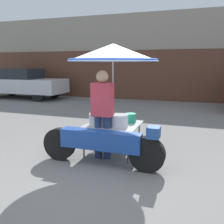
{
  "coord_description": "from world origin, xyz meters",
  "views": [
    {
      "loc": [
        1.47,
        -3.64,
        1.74
      ],
      "look_at": [
        -0.07,
        0.79,
        0.84
      ],
      "focal_mm": 40.0,
      "sensor_mm": 36.0,
      "label": 1
    }
  ],
  "objects": [
    {
      "name": "vendor_motorcycle_cart",
      "position": [
        -0.07,
        0.74,
        1.57
      ],
      "size": [
        2.22,
        1.7,
        2.11
      ],
      "color": "black",
      "rests_on": "ground"
    },
    {
      "name": "shopfront_building",
      "position": [
        0.0,
        9.41,
        2.05
      ],
      "size": [
        28.0,
        2.06,
        4.12
      ],
      "color": "gray",
      "rests_on": "ground"
    },
    {
      "name": "parked_car",
      "position": [
        -7.06,
        6.92,
        0.78
      ],
      "size": [
        4.4,
        1.65,
        1.51
      ],
      "color": "black",
      "rests_on": "ground"
    },
    {
      "name": "ground_plane",
      "position": [
        0.0,
        0.0,
        0.0
      ],
      "size": [
        36.0,
        36.0,
        0.0
      ],
      "primitive_type": "plane",
      "color": "slate"
    },
    {
      "name": "vendor_person",
      "position": [
        -0.17,
        0.52,
        0.91
      ],
      "size": [
        0.38,
        0.22,
        1.63
      ],
      "color": "navy",
      "rests_on": "ground"
    }
  ]
}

